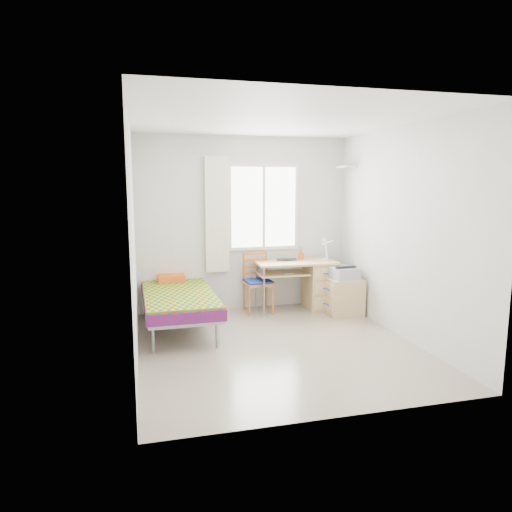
% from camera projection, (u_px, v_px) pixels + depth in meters
% --- Properties ---
extents(floor, '(3.50, 3.50, 0.00)m').
position_uv_depth(floor, '(277.00, 345.00, 5.42)').
color(floor, '#BCAD93').
rests_on(floor, ground).
extents(ceiling, '(3.50, 3.50, 0.00)m').
position_uv_depth(ceiling, '(279.00, 119.00, 5.01)').
color(ceiling, white).
rests_on(ceiling, wall_back).
extents(wall_back, '(3.20, 0.00, 3.20)m').
position_uv_depth(wall_back, '(244.00, 224.00, 6.89)').
color(wall_back, silver).
rests_on(wall_back, ground).
extents(wall_left, '(0.00, 3.50, 3.50)m').
position_uv_depth(wall_left, '(133.00, 241.00, 4.83)').
color(wall_left, silver).
rests_on(wall_left, ground).
extents(wall_right, '(0.00, 3.50, 3.50)m').
position_uv_depth(wall_right, '(402.00, 233.00, 5.61)').
color(wall_right, silver).
rests_on(wall_right, ground).
extents(window, '(1.10, 0.04, 1.30)m').
position_uv_depth(window, '(264.00, 207.00, 6.90)').
color(window, white).
rests_on(window, wall_back).
extents(curtain, '(0.35, 0.05, 1.70)m').
position_uv_depth(curtain, '(217.00, 215.00, 6.70)').
color(curtain, '#F8F2CD').
rests_on(curtain, wall_back).
extents(floating_shelf, '(0.20, 0.32, 0.03)m').
position_uv_depth(floating_shelf, '(346.00, 167.00, 6.79)').
color(floating_shelf, white).
rests_on(floating_shelf, wall_right).
extents(bed, '(0.94, 1.97, 0.85)m').
position_uv_depth(bed, '(178.00, 296.00, 6.10)').
color(bed, gray).
rests_on(bed, floor).
extents(desk, '(1.21, 0.58, 0.75)m').
position_uv_depth(desk, '(316.00, 283.00, 6.96)').
color(desk, '#DBB373').
rests_on(desk, floor).
extents(chair, '(0.43, 0.43, 0.91)m').
position_uv_depth(chair, '(258.00, 278.00, 6.80)').
color(chair, '#B05D22').
rests_on(chair, floor).
extents(cabinet, '(0.53, 0.47, 0.54)m').
position_uv_depth(cabinet, '(344.00, 297.00, 6.67)').
color(cabinet, tan).
rests_on(cabinet, floor).
extents(printer, '(0.39, 0.44, 0.18)m').
position_uv_depth(printer, '(343.00, 272.00, 6.63)').
color(printer, '#999BA1').
rests_on(printer, cabinet).
extents(laptop, '(0.33, 0.25, 0.02)m').
position_uv_depth(laptop, '(287.00, 260.00, 6.87)').
color(laptop, black).
rests_on(laptop, desk).
extents(pen_cup, '(0.10, 0.10, 0.11)m').
position_uv_depth(pen_cup, '(301.00, 256.00, 7.00)').
color(pen_cup, orange).
rests_on(pen_cup, desk).
extents(task_lamp, '(0.21, 0.31, 0.36)m').
position_uv_depth(task_lamp, '(326.00, 246.00, 6.81)').
color(task_lamp, white).
rests_on(task_lamp, desk).
extents(book, '(0.17, 0.22, 0.02)m').
position_uv_depth(book, '(283.00, 273.00, 6.80)').
color(book, gray).
rests_on(book, desk).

